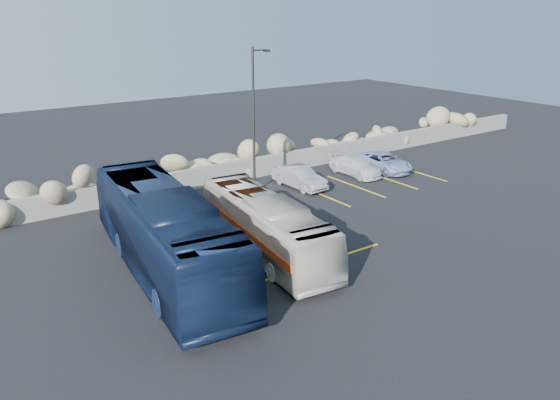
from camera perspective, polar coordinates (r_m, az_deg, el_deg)
ground at (r=22.58m, az=5.02°, el=-6.57°), size 90.00×90.00×0.00m
seawall at (r=31.83m, az=-8.90°, el=2.21°), size 60.00×0.40×1.20m
riprap_pile at (r=32.68m, az=-9.90°, el=3.89°), size 54.00×2.80×2.60m
parking_lines at (r=29.27m, az=5.05°, el=-0.37°), size 18.16×9.36×0.01m
lamppost at (r=30.03m, az=-2.69°, el=8.67°), size 1.14×0.18×8.00m
vintage_bus at (r=22.86m, az=-1.49°, el=-2.70°), size 3.15×9.24×2.52m
tour_coach at (r=21.59m, az=-11.92°, el=-3.34°), size 4.13×12.19×3.33m
car_b at (r=31.71m, az=2.05°, el=2.40°), size 1.50×3.79×1.23m
car_c at (r=34.53m, az=7.87°, el=3.55°), size 1.58×3.88×1.12m
car_d at (r=35.70m, az=10.81°, el=3.92°), size 2.08×4.16×1.13m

